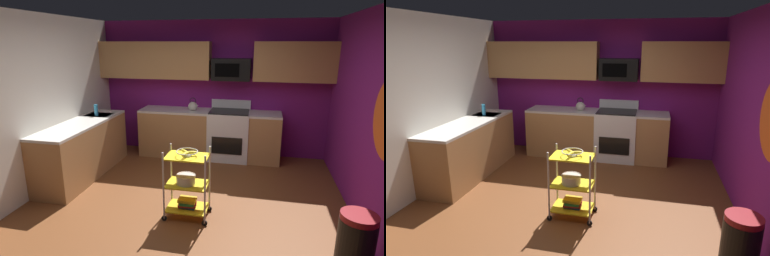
# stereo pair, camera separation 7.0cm
# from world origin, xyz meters

# --- Properties ---
(floor) EXTENTS (4.40, 4.80, 0.04)m
(floor) POSITION_xyz_m (0.00, 0.00, -0.02)
(floor) COLOR brown
(floor) RESTS_ON ground
(wall_back) EXTENTS (4.52, 0.06, 2.60)m
(wall_back) POSITION_xyz_m (0.00, 2.43, 1.30)
(wall_back) COLOR #751970
(wall_back) RESTS_ON ground
(wall_left) EXTENTS (0.06, 4.80, 2.60)m
(wall_left) POSITION_xyz_m (-2.23, 0.00, 1.30)
(wall_left) COLOR silver
(wall_left) RESTS_ON ground
(wall_right) EXTENTS (0.06, 4.80, 2.60)m
(wall_right) POSITION_xyz_m (2.23, 0.00, 1.30)
(wall_right) COLOR #751970
(wall_right) RESTS_ON ground
(counter_run) EXTENTS (3.54, 2.65, 0.92)m
(counter_run) POSITION_xyz_m (-0.83, 1.52, 0.46)
(counter_run) COLOR #B27F4C
(counter_run) RESTS_ON ground
(oven_range) EXTENTS (0.76, 0.65, 1.10)m
(oven_range) POSITION_xyz_m (0.39, 2.10, 0.48)
(oven_range) COLOR white
(oven_range) RESTS_ON ground
(upper_cabinets) EXTENTS (4.40, 0.33, 0.70)m
(upper_cabinets) POSITION_xyz_m (-0.09, 2.23, 1.85)
(upper_cabinets) COLOR #B27F4C
(microwave) EXTENTS (0.70, 0.39, 0.40)m
(microwave) POSITION_xyz_m (0.39, 2.21, 1.70)
(microwave) COLOR black
(rolling_cart) EXTENTS (0.59, 0.38, 0.91)m
(rolling_cart) POSITION_xyz_m (0.10, -0.15, 0.45)
(rolling_cart) COLOR silver
(rolling_cart) RESTS_ON ground
(fruit_bowl) EXTENTS (0.27, 0.27, 0.07)m
(fruit_bowl) POSITION_xyz_m (0.10, -0.15, 0.88)
(fruit_bowl) COLOR silver
(fruit_bowl) RESTS_ON rolling_cart
(mixing_bowl_large) EXTENTS (0.25, 0.25, 0.11)m
(mixing_bowl_large) POSITION_xyz_m (0.08, -0.15, 0.52)
(mixing_bowl_large) COLOR silver
(mixing_bowl_large) RESTS_ON rolling_cart
(book_stack) EXTENTS (0.24, 0.20, 0.12)m
(book_stack) POSITION_xyz_m (0.10, -0.15, 0.19)
(book_stack) COLOR #1E4C8C
(book_stack) RESTS_ON rolling_cart
(kettle) EXTENTS (0.21, 0.18, 0.26)m
(kettle) POSITION_xyz_m (-0.32, 2.10, 1.00)
(kettle) COLOR beige
(kettle) RESTS_ON counter_run
(dish_soap_bottle) EXTENTS (0.06, 0.06, 0.20)m
(dish_soap_bottle) POSITION_xyz_m (-1.90, 1.27, 1.02)
(dish_soap_bottle) COLOR #2D8CBF
(dish_soap_bottle) RESTS_ON counter_run
(trash_can) EXTENTS (0.34, 0.42, 0.66)m
(trash_can) POSITION_xyz_m (1.90, -0.86, 0.33)
(trash_can) COLOR black
(trash_can) RESTS_ON ground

